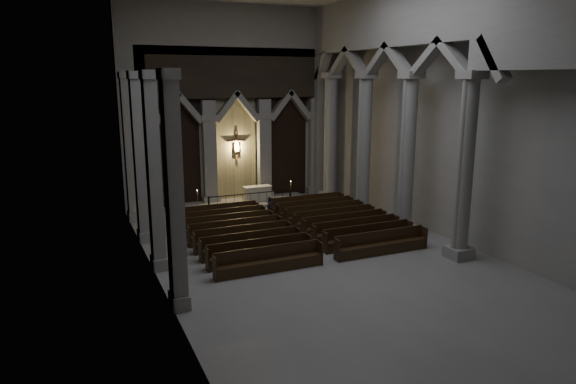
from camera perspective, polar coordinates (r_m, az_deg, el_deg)
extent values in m
plane|color=gray|center=(22.82, 3.64, -7.23)|extent=(24.00, 24.00, 0.00)
cube|color=gray|center=(32.63, -6.02, 9.51)|extent=(14.00, 0.10, 12.00)
cube|color=gray|center=(19.34, -15.02, 7.03)|extent=(0.10, 24.00, 12.00)
cube|color=gray|center=(25.52, 18.10, 8.10)|extent=(0.10, 24.00, 12.00)
cube|color=gray|center=(31.20, -15.12, 3.83)|extent=(0.80, 0.50, 6.40)
cube|color=gray|center=(31.77, -14.81, -1.43)|extent=(1.05, 0.70, 0.50)
cube|color=gray|center=(30.96, -15.35, 7.76)|extent=(1.00, 0.65, 0.35)
cube|color=gray|center=(31.92, -8.71, 4.31)|extent=(0.80, 0.50, 6.40)
cube|color=gray|center=(32.47, -8.54, -0.84)|extent=(1.05, 0.70, 0.50)
cube|color=gray|center=(31.69, -8.84, 8.16)|extent=(1.00, 0.65, 0.35)
cube|color=gray|center=(33.02, -2.65, 4.72)|extent=(0.80, 0.50, 6.40)
cube|color=gray|center=(33.55, -2.60, -0.28)|extent=(1.05, 0.70, 0.50)
cube|color=gray|center=(32.79, -2.69, 8.44)|extent=(1.00, 0.65, 0.35)
cube|color=gray|center=(34.46, 2.96, 5.05)|extent=(0.80, 0.50, 6.40)
cube|color=gray|center=(34.97, 2.91, 0.25)|extent=(1.05, 0.70, 0.50)
cube|color=gray|center=(34.24, 3.01, 8.62)|extent=(1.00, 0.65, 0.35)
cube|color=black|center=(31.81, -12.04, 4.70)|extent=(2.60, 0.15, 7.00)
cube|color=tan|center=(32.71, -5.83, 5.12)|extent=(2.60, 0.15, 7.00)
cube|color=black|center=(33.98, -0.02, 5.47)|extent=(2.60, 0.15, 7.00)
cube|color=black|center=(32.10, -5.82, 13.04)|extent=(12.00, 0.50, 3.00)
cube|color=gray|center=(30.93, -16.73, 6.09)|extent=(1.60, 0.50, 9.00)
cube|color=gray|center=(34.68, 4.18, 7.24)|extent=(1.60, 0.50, 9.00)
cube|color=gray|center=(32.22, -5.92, 17.48)|extent=(14.00, 0.50, 3.00)
plane|color=#E9CA69|center=(32.69, -5.82, 5.12)|extent=(1.50, 0.00, 1.50)
cube|color=brown|center=(32.60, -5.77, 5.10)|extent=(0.13, 0.08, 1.80)
cube|color=brown|center=(32.56, -5.78, 5.71)|extent=(1.10, 0.08, 0.13)
cube|color=tan|center=(32.55, -5.73, 5.00)|extent=(0.26, 0.10, 0.60)
sphere|color=tan|center=(32.50, -5.75, 5.70)|extent=(0.17, 0.17, 0.17)
cylinder|color=tan|center=(32.43, -6.19, 5.62)|extent=(0.45, 0.08, 0.08)
cylinder|color=tan|center=(32.58, -5.31, 5.67)|extent=(0.45, 0.08, 0.08)
cube|color=gray|center=(33.29, 4.60, -0.41)|extent=(1.00, 1.00, 0.50)
cylinder|color=gray|center=(32.65, 4.71, 6.01)|extent=(0.70, 0.70, 7.50)
cube|color=gray|center=(32.43, 4.84, 12.79)|extent=(0.95, 0.95, 0.35)
cube|color=gray|center=(29.93, 8.21, -1.99)|extent=(1.00, 1.00, 0.50)
cylinder|color=gray|center=(29.21, 8.44, 5.14)|extent=(0.70, 0.70, 7.50)
cube|color=gray|center=(28.97, 8.69, 12.71)|extent=(0.95, 0.95, 0.35)
cube|color=gray|center=(26.75, 12.72, -3.95)|extent=(1.00, 1.00, 0.50)
cylinder|color=gray|center=(25.94, 13.12, 4.01)|extent=(0.70, 0.70, 7.50)
cube|color=gray|center=(25.67, 13.56, 12.53)|extent=(0.95, 0.95, 0.35)
cube|color=gray|center=(23.81, 18.42, -6.38)|extent=(1.00, 1.00, 0.50)
cylinder|color=gray|center=(22.91, 19.07, 2.53)|extent=(0.70, 0.70, 7.50)
cube|color=gray|center=(22.60, 19.79, 12.18)|extent=(0.95, 0.95, 0.35)
cube|color=gray|center=(24.65, 16.11, 18.82)|extent=(0.55, 24.00, 2.80)
cube|color=gray|center=(34.26, 3.22, 7.36)|extent=(0.55, 1.20, 9.20)
cube|color=gray|center=(29.68, -16.77, -2.54)|extent=(0.60, 1.00, 0.50)
cube|color=gray|center=(28.96, -17.24, 4.64)|extent=(0.50, 0.80, 7.50)
cube|color=gray|center=(28.71, -17.75, 12.27)|extent=(0.60, 1.00, 0.35)
cube|color=gray|center=(25.85, -15.65, -4.70)|extent=(0.60, 1.00, 0.50)
cube|color=gray|center=(25.02, -16.16, 3.53)|extent=(0.50, 0.80, 7.50)
cube|color=gray|center=(24.74, -16.72, 12.36)|extent=(0.60, 1.00, 0.35)
cube|color=gray|center=(22.09, -14.13, -7.60)|extent=(0.60, 1.00, 0.50)
cube|color=gray|center=(21.12, -14.68, 2.00)|extent=(0.50, 0.80, 7.50)
cube|color=gray|center=(20.78, -15.28, 12.49)|extent=(0.60, 1.00, 0.35)
cube|color=gray|center=(18.43, -11.97, -11.65)|extent=(0.60, 1.00, 0.50)
cube|color=gray|center=(17.25, -12.53, -0.21)|extent=(0.50, 0.80, 7.50)
cube|color=gray|center=(16.84, -13.17, 12.67)|extent=(0.60, 1.00, 0.35)
cube|color=gray|center=(32.18, -5.01, -1.20)|extent=(8.50, 2.60, 0.15)
cube|color=#B9B3A2|center=(32.42, -3.43, -0.15)|extent=(1.62, 0.63, 0.86)
cube|color=silver|center=(32.32, -3.44, 0.62)|extent=(1.76, 0.70, 0.04)
cube|color=black|center=(30.61, -4.16, -0.16)|extent=(5.15, 0.05, 0.05)
cube|color=black|center=(29.99, -8.79, -1.46)|extent=(0.09, 0.09, 1.03)
cube|color=black|center=(31.64, 0.25, -0.56)|extent=(0.09, 0.09, 1.03)
cylinder|color=black|center=(30.13, -7.84, -1.42)|extent=(0.02, 0.02, 0.95)
cylinder|color=black|center=(30.27, -6.90, -1.33)|extent=(0.02, 0.02, 0.95)
cylinder|color=black|center=(30.41, -5.97, -1.24)|extent=(0.02, 0.02, 0.95)
cylinder|color=black|center=(30.57, -5.06, -1.15)|extent=(0.02, 0.02, 0.95)
cylinder|color=black|center=(30.73, -4.15, -1.06)|extent=(0.02, 0.02, 0.95)
cylinder|color=black|center=(30.90, -3.25, -0.97)|extent=(0.02, 0.02, 0.95)
cylinder|color=black|center=(31.07, -2.36, -0.88)|extent=(0.02, 0.02, 0.95)
cylinder|color=black|center=(31.26, -1.48, -0.79)|extent=(0.02, 0.02, 0.95)
cylinder|color=black|center=(31.45, -0.61, -0.71)|extent=(0.02, 0.02, 0.95)
cylinder|color=#AD8E35|center=(30.49, -9.95, -2.22)|extent=(0.23, 0.23, 0.05)
cylinder|color=#AD8E35|center=(30.36, -9.99, -1.22)|extent=(0.03, 0.03, 1.10)
cylinder|color=#AD8E35|center=(30.23, -10.03, -0.21)|extent=(0.11, 0.11, 0.02)
cylinder|color=white|center=(30.21, -10.04, -0.03)|extent=(0.05, 0.05, 0.19)
sphere|color=#FFC759|center=(30.18, -10.05, 0.18)|extent=(0.04, 0.04, 0.04)
cylinder|color=#AD8E35|center=(32.15, 0.31, -1.25)|extent=(0.24, 0.24, 0.05)
cylinder|color=#AD8E35|center=(32.01, 0.31, -0.24)|extent=(0.04, 0.04, 1.17)
cylinder|color=#AD8E35|center=(31.89, 0.31, 0.79)|extent=(0.12, 0.12, 0.02)
cylinder|color=white|center=(31.86, 0.31, 0.97)|extent=(0.05, 0.05, 0.20)
sphere|color=#FFC759|center=(31.84, 0.31, 1.19)|extent=(0.04, 0.04, 0.04)
cube|color=black|center=(28.06, -7.90, -2.98)|extent=(4.58, 0.44, 0.49)
cube|color=black|center=(28.12, -8.05, -1.86)|extent=(4.58, 0.08, 0.55)
cube|color=black|center=(27.50, -12.51, -2.97)|extent=(0.07, 0.49, 0.98)
cube|color=black|center=(28.67, -3.51, -2.04)|extent=(0.07, 0.49, 0.98)
cube|color=black|center=(29.90, 2.10, -1.89)|extent=(4.58, 0.44, 0.49)
cube|color=black|center=(29.96, 1.94, -0.84)|extent=(4.58, 0.08, 0.55)
cube|color=black|center=(28.95, -1.98, -1.88)|extent=(0.07, 0.49, 0.98)
cube|color=black|center=(30.88, 5.94, -1.01)|extent=(0.07, 0.49, 0.98)
cube|color=black|center=(27.04, -7.25, -3.57)|extent=(4.58, 0.44, 0.49)
cube|color=black|center=(27.09, -7.41, -2.40)|extent=(4.58, 0.08, 0.55)
cube|color=black|center=(26.45, -12.04, -3.57)|extent=(0.07, 0.49, 0.98)
cube|color=black|center=(27.67, -2.71, -2.57)|extent=(0.07, 0.49, 0.98)
cube|color=black|center=(28.95, 3.05, -2.39)|extent=(4.58, 0.44, 0.49)
cube|color=black|center=(29.00, 2.88, -1.31)|extent=(4.58, 0.08, 0.55)
cube|color=black|center=(27.96, -1.14, -2.40)|extent=(0.07, 0.49, 0.98)
cube|color=black|center=(29.95, 6.98, -1.47)|extent=(0.07, 0.49, 0.98)
cube|color=black|center=(26.02, -6.56, -4.20)|extent=(4.58, 0.44, 0.49)
cube|color=black|center=(26.07, -6.72, -2.99)|extent=(4.58, 0.08, 0.55)
cube|color=black|center=(25.41, -11.52, -4.21)|extent=(0.07, 0.49, 0.98)
cube|color=black|center=(26.68, -1.86, -3.15)|extent=(0.07, 0.49, 0.98)
cube|color=black|center=(28.00, 4.07, -2.93)|extent=(4.58, 0.44, 0.49)
cube|color=black|center=(28.04, 3.89, -1.81)|extent=(4.58, 0.08, 0.55)
cube|color=black|center=(26.98, -0.24, -2.96)|extent=(0.07, 0.49, 0.98)
cube|color=black|center=(29.04, 8.08, -1.95)|extent=(0.07, 0.49, 0.98)
cube|color=black|center=(25.01, -5.81, -4.88)|extent=(4.58, 0.44, 0.49)
cube|color=black|center=(25.05, -5.98, -3.62)|extent=(4.58, 0.08, 0.55)
cube|color=black|center=(24.37, -10.96, -4.92)|extent=(0.07, 0.49, 0.98)
cube|color=black|center=(25.69, -0.94, -3.76)|extent=(0.07, 0.49, 0.98)
cube|color=black|center=(27.06, 5.15, -3.50)|extent=(4.58, 0.44, 0.49)
cube|color=black|center=(27.10, 4.97, -2.34)|extent=(4.58, 0.08, 0.55)
cube|color=black|center=(26.01, 0.73, -3.56)|extent=(0.07, 0.49, 0.98)
cube|color=black|center=(28.14, 9.26, -2.47)|extent=(0.07, 0.49, 0.98)
cube|color=black|center=(24.01, -4.99, -5.61)|extent=(4.58, 0.44, 0.49)
cube|color=black|center=(24.04, -5.17, -4.30)|extent=(4.58, 0.08, 0.55)
cube|color=black|center=(23.35, -10.35, -5.68)|extent=(0.07, 0.49, 0.98)
cube|color=black|center=(24.72, 0.05, -4.43)|extent=(0.07, 0.49, 0.98)
cube|color=black|center=(26.14, 6.32, -4.11)|extent=(4.58, 0.44, 0.49)
cube|color=black|center=(26.17, 6.12, -2.91)|extent=(4.58, 0.08, 0.55)
cube|color=black|center=(25.04, 1.77, -4.20)|extent=(0.07, 0.49, 0.98)
cube|color=black|center=(27.25, 10.52, -3.02)|extent=(0.07, 0.49, 0.98)
cube|color=black|center=(23.02, -4.10, -6.41)|extent=(4.58, 0.44, 0.49)
cube|color=black|center=(23.04, -4.29, -5.04)|extent=(4.58, 0.08, 0.55)
cube|color=black|center=(22.32, -9.69, -6.51)|extent=(0.07, 0.49, 0.98)
cube|color=black|center=(23.76, 1.12, -5.15)|extent=(0.07, 0.49, 0.98)
cube|color=black|center=(25.23, 7.57, -4.77)|extent=(4.58, 0.44, 0.49)
cube|color=black|center=(25.25, 7.36, -3.52)|extent=(4.58, 0.08, 0.55)
cube|color=black|center=(24.10, 2.90, -4.90)|extent=(0.07, 0.49, 0.98)
cube|color=black|center=(26.38, 11.86, -3.60)|extent=(0.07, 0.49, 0.98)
cube|color=black|center=(22.04, -3.12, -7.28)|extent=(4.58, 0.44, 0.49)
cube|color=black|center=(22.05, -3.33, -5.85)|extent=(4.58, 0.08, 0.55)
cube|color=black|center=(21.31, -8.95, -7.43)|extent=(0.07, 0.49, 0.98)
cube|color=black|center=(22.81, 2.29, -5.92)|extent=(0.07, 0.49, 0.98)
cube|color=black|center=(24.34, 8.92, -5.47)|extent=(4.58, 0.44, 0.49)
cube|color=black|center=(24.35, 8.70, -4.17)|extent=(4.58, 0.08, 0.55)
cube|color=black|center=(23.16, 4.13, -5.65)|extent=(0.07, 0.49, 0.98)
cube|color=black|center=(25.53, 13.29, -4.22)|extent=(0.07, 0.49, 0.98)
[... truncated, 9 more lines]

